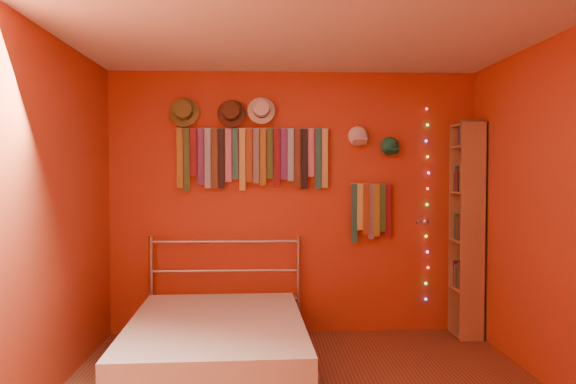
{
  "coord_description": "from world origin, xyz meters",
  "views": [
    {
      "loc": [
        -0.28,
        -3.62,
        1.54
      ],
      "look_at": [
        -0.09,
        0.9,
        1.38
      ],
      "focal_mm": 35.0,
      "sensor_mm": 36.0,
      "label": 1
    }
  ],
  "objects": [
    {
      "name": "back_wall",
      "position": [
        0.0,
        1.75,
        1.25
      ],
      "size": [
        3.5,
        0.02,
        2.5
      ],
      "primitive_type": "cube",
      "color": "#A7321A",
      "rests_on": "ground"
    },
    {
      "name": "right_wall",
      "position": [
        1.75,
        0.0,
        1.25
      ],
      "size": [
        0.02,
        3.5,
        2.5
      ],
      "primitive_type": "cube",
      "color": "#A7321A",
      "rests_on": "ground"
    },
    {
      "name": "left_wall",
      "position": [
        -1.75,
        0.0,
        1.25
      ],
      "size": [
        0.02,
        3.5,
        2.5
      ],
      "primitive_type": "cube",
      "color": "#A7321A",
      "rests_on": "ground"
    },
    {
      "name": "ceiling",
      "position": [
        0.0,
        0.0,
        2.5
      ],
      "size": [
        3.5,
        3.5,
        0.02
      ],
      "primitive_type": "cube",
      "color": "white",
      "rests_on": "back_wall"
    },
    {
      "name": "tie_rack",
      "position": [
        -0.39,
        1.69,
        1.7
      ],
      "size": [
        1.45,
        0.03,
        0.6
      ],
      "color": "#B0B0B5",
      "rests_on": "back_wall"
    },
    {
      "name": "small_tie_rack",
      "position": [
        0.74,
        1.69,
        1.19
      ],
      "size": [
        0.4,
        0.03,
        0.57
      ],
      "color": "#B0B0B5",
      "rests_on": "back_wall"
    },
    {
      "name": "fedora_olive",
      "position": [
        -1.03,
        1.65,
        2.11
      ],
      "size": [
        0.29,
        0.15,
        0.28
      ],
      "rotation": [
        1.36,
        0.0,
        0.0
      ],
      "color": "brown",
      "rests_on": "back_wall"
    },
    {
      "name": "fedora_brown",
      "position": [
        -0.59,
        1.66,
        2.1
      ],
      "size": [
        0.27,
        0.14,
        0.26
      ],
      "rotation": [
        1.36,
        0.0,
        0.0
      ],
      "color": "#4C2C1B",
      "rests_on": "back_wall"
    },
    {
      "name": "fedora_white",
      "position": [
        -0.31,
        1.66,
        2.13
      ],
      "size": [
        0.26,
        0.14,
        0.26
      ],
      "rotation": [
        1.36,
        0.0,
        0.0
      ],
      "color": "silver",
      "rests_on": "back_wall"
    },
    {
      "name": "cap_white",
      "position": [
        0.61,
        1.7,
        1.88
      ],
      "size": [
        0.18,
        0.23,
        0.18
      ],
      "color": "white",
      "rests_on": "back_wall"
    },
    {
      "name": "cap_green",
      "position": [
        0.92,
        1.7,
        1.79
      ],
      "size": [
        0.18,
        0.22,
        0.18
      ],
      "color": "#186E4B",
      "rests_on": "back_wall"
    },
    {
      "name": "fairy_lights",
      "position": [
        1.29,
        1.71,
        1.23
      ],
      "size": [
        0.05,
        0.02,
        1.86
      ],
      "color": "#FF3333",
      "rests_on": "back_wall"
    },
    {
      "name": "reading_lamp",
      "position": [
        1.21,
        1.52,
        1.08
      ],
      "size": [
        0.07,
        0.3,
        0.09
      ],
      "color": "#B0B0B5",
      "rests_on": "back_wall"
    },
    {
      "name": "bookshelf",
      "position": [
        1.66,
        1.53,
        1.02
      ],
      "size": [
        0.25,
        0.34,
        2.0
      ],
      "color": "#A17448",
      "rests_on": "ground"
    },
    {
      "name": "bed",
      "position": [
        -0.65,
        0.66,
        0.22
      ],
      "size": [
        1.48,
        1.97,
        0.94
      ],
      "rotation": [
        0.0,
        0.0,
        0.03
      ],
      "color": "#B0B0B5",
      "rests_on": "ground"
    }
  ]
}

